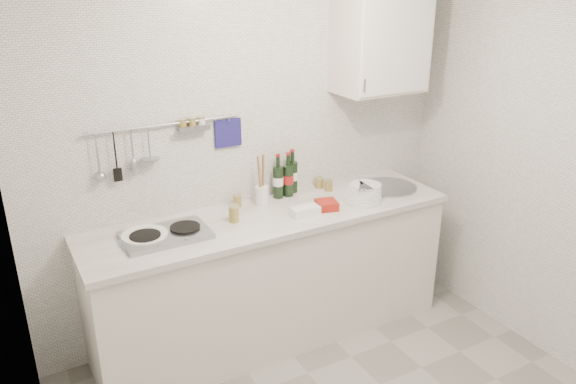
# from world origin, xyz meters

# --- Properties ---
(back_wall) EXTENTS (3.00, 0.02, 2.50)m
(back_wall) POSITION_xyz_m (0.00, 1.40, 1.25)
(back_wall) COLOR silver
(back_wall) RESTS_ON floor
(wall_left) EXTENTS (0.02, 2.80, 2.50)m
(wall_left) POSITION_xyz_m (-1.50, 0.00, 1.25)
(wall_left) COLOR silver
(wall_left) RESTS_ON floor
(counter) EXTENTS (2.44, 0.64, 0.96)m
(counter) POSITION_xyz_m (0.01, 1.10, 0.43)
(counter) COLOR silver
(counter) RESTS_ON floor
(wall_rail) EXTENTS (0.98, 0.09, 0.34)m
(wall_rail) POSITION_xyz_m (-0.60, 1.37, 1.43)
(wall_rail) COLOR #93969B
(wall_rail) RESTS_ON back_wall
(wall_cabinet) EXTENTS (0.60, 0.38, 0.70)m
(wall_cabinet) POSITION_xyz_m (0.90, 1.22, 1.95)
(wall_cabinet) COLOR silver
(wall_cabinet) RESTS_ON back_wall
(plate_stack_hob) EXTENTS (0.29, 0.28, 0.04)m
(plate_stack_hob) POSITION_xyz_m (-0.82, 1.12, 0.94)
(plate_stack_hob) COLOR teal
(plate_stack_hob) RESTS_ON counter
(plate_stack_sink) EXTENTS (0.28, 0.26, 0.11)m
(plate_stack_sink) POSITION_xyz_m (0.66, 1.00, 0.97)
(plate_stack_sink) COLOR white
(plate_stack_sink) RESTS_ON counter
(wine_bottles) EXTENTS (0.21, 0.12, 0.31)m
(wine_bottles) POSITION_xyz_m (0.24, 1.34, 1.07)
(wine_bottles) COLOR black
(wine_bottles) RESTS_ON counter
(butter_dish) EXTENTS (0.19, 0.10, 0.06)m
(butter_dish) POSITION_xyz_m (0.18, 0.98, 0.95)
(butter_dish) COLOR white
(butter_dish) RESTS_ON counter
(strawberry_punnet) EXTENTS (0.16, 0.16, 0.05)m
(strawberry_punnet) POSITION_xyz_m (0.35, 1.00, 0.95)
(strawberry_punnet) COLOR red
(strawberry_punnet) RESTS_ON counter
(utensil_crock) EXTENTS (0.09, 0.09, 0.36)m
(utensil_crock) POSITION_xyz_m (0.01, 1.26, 1.00)
(utensil_crock) COLOR white
(utensil_crock) RESTS_ON counter
(jar_a) EXTENTS (0.06, 0.06, 0.09)m
(jar_a) POSITION_xyz_m (-0.14, 1.32, 0.96)
(jar_a) COLOR olive
(jar_a) RESTS_ON counter
(jar_b) EXTENTS (0.06, 0.06, 0.08)m
(jar_b) POSITION_xyz_m (0.52, 1.35, 0.96)
(jar_b) COLOR olive
(jar_b) RESTS_ON counter
(jar_c) EXTENTS (0.06, 0.06, 0.08)m
(jar_c) POSITION_xyz_m (0.54, 1.27, 0.96)
(jar_c) COLOR olive
(jar_c) RESTS_ON counter
(jar_d) EXTENTS (0.07, 0.07, 0.11)m
(jar_d) POSITION_xyz_m (-0.26, 1.11, 0.97)
(jar_d) COLOR olive
(jar_d) RESTS_ON counter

